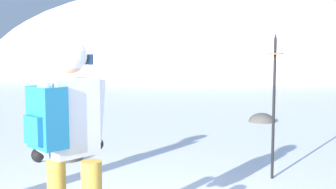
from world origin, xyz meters
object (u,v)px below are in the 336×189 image
at_px(piste_marker_near, 274,96).
at_px(rock_dark, 62,159).
at_px(rock_mid, 262,122).
at_px(snowboarder_main, 69,146).

xyz_separation_m(piste_marker_near, rock_dark, (-3.04, 0.39, -1.05)).
bearing_deg(rock_mid, snowboarder_main, -102.70).
height_order(snowboarder_main, rock_mid, snowboarder_main).
xyz_separation_m(rock_dark, rock_mid, (3.01, 3.99, 0.00)).
relative_size(snowboarder_main, rock_dark, 2.79).
distance_m(snowboarder_main, rock_mid, 7.18).
relative_size(piste_marker_near, rock_mid, 3.11).
bearing_deg(rock_mid, rock_dark, -126.97).
relative_size(snowboarder_main, rock_mid, 2.89).
xyz_separation_m(snowboarder_main, rock_dark, (-1.44, 2.96, -0.92)).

